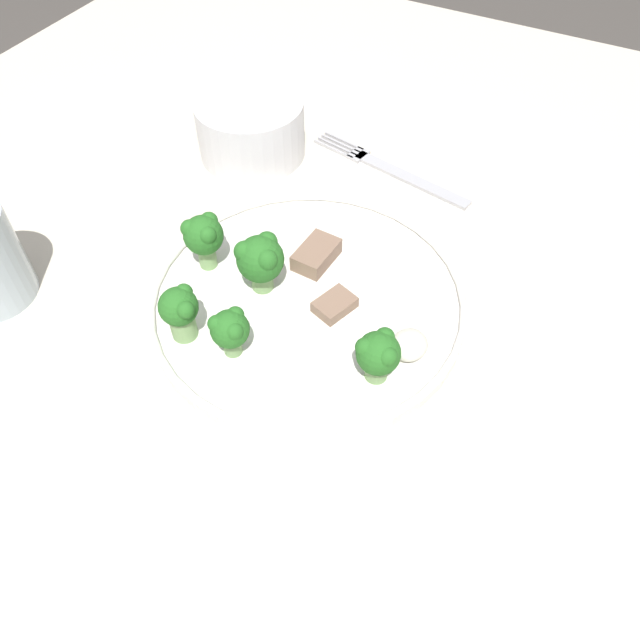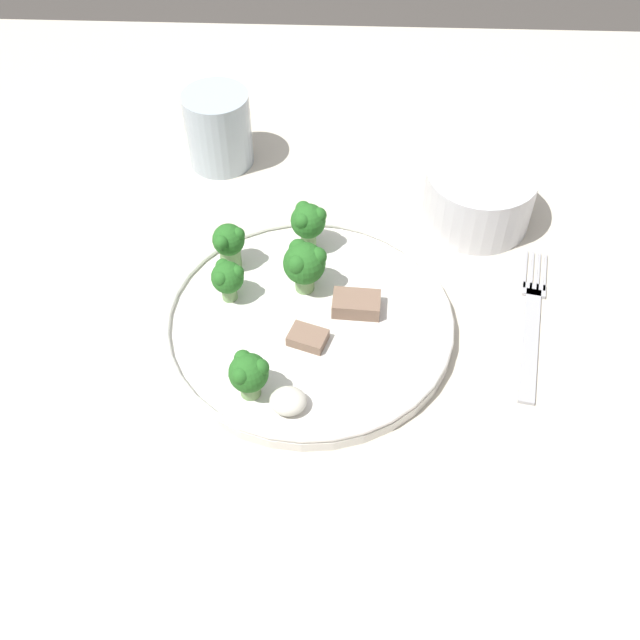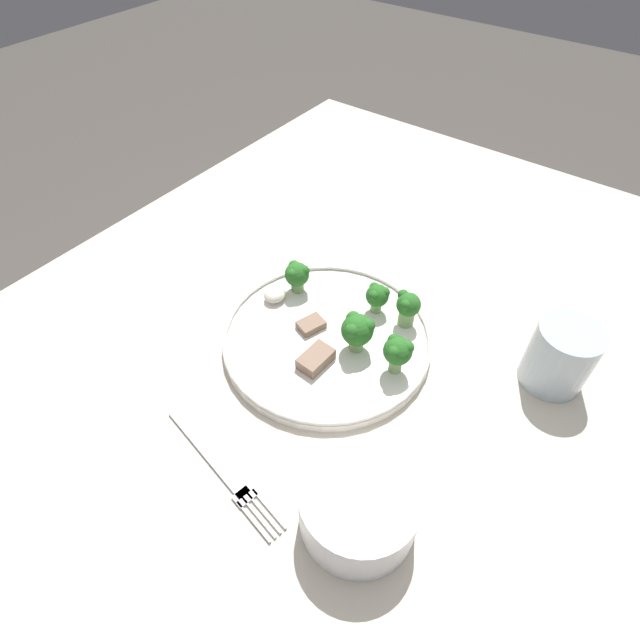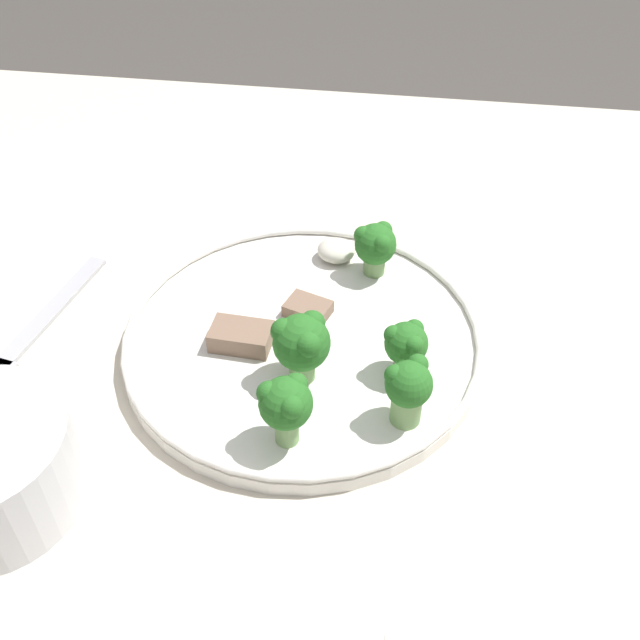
# 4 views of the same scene
# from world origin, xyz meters

# --- Properties ---
(table) EXTENTS (1.27, 1.06, 0.77)m
(table) POSITION_xyz_m (0.00, 0.00, 0.68)
(table) COLOR beige
(table) RESTS_ON ground_plane
(dinner_plate) EXTENTS (0.28, 0.28, 0.02)m
(dinner_plate) POSITION_xyz_m (-0.00, -0.07, 0.78)
(dinner_plate) COLOR white
(dinner_plate) RESTS_ON table
(fork) EXTENTS (0.06, 0.20, 0.00)m
(fork) POSITION_xyz_m (0.22, -0.06, 0.77)
(fork) COLOR #B2B2B7
(fork) RESTS_ON table
(broccoli_floret_near_rim_left) EXTENTS (0.04, 0.04, 0.06)m
(broccoli_floret_near_rim_left) POSITION_xyz_m (-0.01, 0.03, 0.82)
(broccoli_floret_near_rim_left) COLOR #7FA866
(broccoli_floret_near_rim_left) RESTS_ON dinner_plate
(broccoli_floret_center_left) EXTENTS (0.04, 0.04, 0.05)m
(broccoli_floret_center_left) POSITION_xyz_m (-0.05, -0.16, 0.81)
(broccoli_floret_center_left) COLOR #7FA866
(broccoli_floret_center_left) RESTS_ON dinner_plate
(broccoli_floret_back_left) EXTENTS (0.04, 0.04, 0.06)m
(broccoli_floret_back_left) POSITION_xyz_m (-0.01, -0.03, 0.82)
(broccoli_floret_back_left) COLOR #7FA866
(broccoli_floret_back_left) RESTS_ON dinner_plate
(broccoli_floret_front_left) EXTENTS (0.03, 0.03, 0.05)m
(broccoli_floret_front_left) POSITION_xyz_m (-0.08, -0.05, 0.81)
(broccoli_floret_front_left) COLOR #7FA866
(broccoli_floret_front_left) RESTS_ON dinner_plate
(broccoli_floret_center_back) EXTENTS (0.03, 0.03, 0.05)m
(broccoli_floret_center_back) POSITION_xyz_m (-0.08, -0.00, 0.82)
(broccoli_floret_center_back) COLOR #7FA866
(broccoli_floret_center_back) RESTS_ON dinner_plate
(meat_slice_front_slice) EXTENTS (0.05, 0.03, 0.02)m
(meat_slice_front_slice) POSITION_xyz_m (0.05, -0.06, 0.79)
(meat_slice_front_slice) COLOR #846651
(meat_slice_front_slice) RESTS_ON dinner_plate
(meat_slice_middle_slice) EXTENTS (0.04, 0.04, 0.01)m
(meat_slice_middle_slice) POSITION_xyz_m (0.00, -0.10, 0.79)
(meat_slice_middle_slice) COLOR #846651
(meat_slice_middle_slice) RESTS_ON dinner_plate
(sauce_dollop) EXTENTS (0.03, 0.03, 0.02)m
(sauce_dollop) POSITION_xyz_m (-0.01, -0.18, 0.79)
(sauce_dollop) COLOR silver
(sauce_dollop) RESTS_ON dinner_plate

